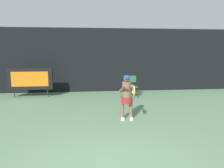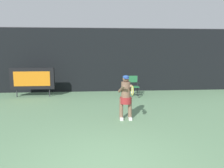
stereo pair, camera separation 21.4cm
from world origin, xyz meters
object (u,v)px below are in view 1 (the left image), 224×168
Objects in this scene: scoreboard at (30,79)px; umpire_chair at (132,85)px; tennis_racket at (134,90)px; water_bottle at (126,95)px; tennis_player at (127,95)px.

umpire_chair is at bearing -4.78° from scoreboard.
scoreboard is 3.65× the size of tennis_racket.
water_bottle is 3.51m from tennis_player.
water_bottle is 4.06m from tennis_racket.
tennis_racket reaches higher than water_bottle.
scoreboard is 4.91m from water_bottle.
scoreboard is at bearing 175.22° from umpire_chair.
tennis_player is 2.54× the size of tennis_racket.
scoreboard reaches higher than umpire_chair.
umpire_chair is 4.08× the size of water_bottle.
scoreboard reaches higher than tennis_racket.
tennis_player is at bearing 106.05° from tennis_racket.
tennis_racket is (-0.44, -3.91, 0.99)m from water_bottle.
tennis_player is at bearing -43.32° from scoreboard.
scoreboard is at bearing 136.81° from tennis_racket.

